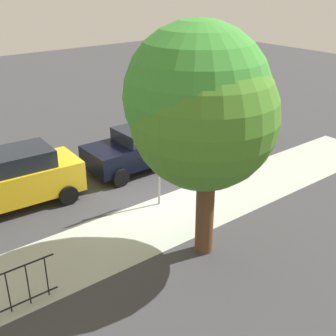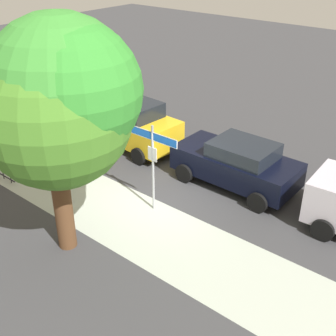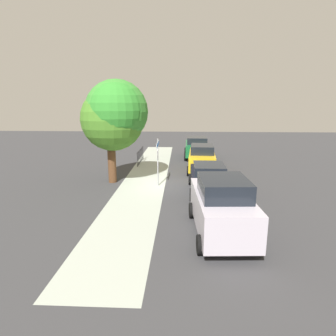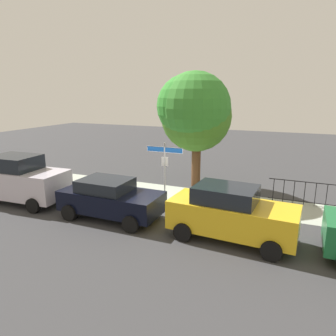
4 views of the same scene
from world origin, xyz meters
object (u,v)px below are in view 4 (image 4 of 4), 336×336
(shade_tree, at_px, (193,110))
(car_black, at_px, (110,198))
(street_sign, at_px, (165,159))
(car_yellow, at_px, (231,213))
(car_silver, at_px, (20,179))

(shade_tree, relative_size, car_black, 1.46)
(street_sign, bearing_deg, car_yellow, -37.12)
(street_sign, height_order, car_black, street_sign)
(shade_tree, distance_m, car_silver, 8.84)
(street_sign, xyz_separation_m, car_silver, (-5.96, -2.77, -0.88))
(shade_tree, height_order, car_yellow, shade_tree)
(car_yellow, bearing_deg, car_black, -176.54)
(street_sign, relative_size, car_black, 0.67)
(car_silver, distance_m, car_black, 4.81)
(shade_tree, bearing_deg, street_sign, -101.41)
(car_silver, relative_size, car_yellow, 1.01)
(street_sign, bearing_deg, shade_tree, 78.59)
(car_silver, height_order, car_black, car_silver)
(car_black, bearing_deg, street_sign, 67.46)
(street_sign, bearing_deg, car_black, -112.88)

